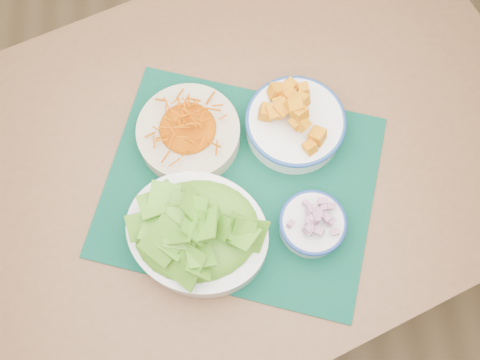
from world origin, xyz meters
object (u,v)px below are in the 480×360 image
Objects in this scene: table at (228,170)px; squash_bowl at (296,121)px; placemat at (240,185)px; carrot_bowl at (188,131)px; lettuce_bowl at (197,230)px; onion_bowl at (313,223)px.

table is 6.53× the size of squash_bowl.
carrot_bowl is at bearing 149.48° from placemat.
squash_bowl is at bearing 0.71° from carrot_bowl.
placemat is at bearing 74.00° from lettuce_bowl.
squash_bowl is (0.22, 0.00, 0.01)m from carrot_bowl.
placemat is 0.15m from lettuce_bowl.
placemat is 0.17m from squash_bowl.
carrot_bowl is 0.88× the size of squash_bowl.
table is at bearing -162.85° from squash_bowl.
carrot_bowl reaches higher than table.
table is at bearing -28.39° from carrot_bowl.
carrot_bowl is (-0.10, 0.11, 0.04)m from placemat.
onion_bowl is at bearing -69.07° from table.
carrot_bowl reaches higher than placemat.
carrot_bowl reaches higher than onion_bowl.
carrot_bowl is 0.21m from lettuce_bowl.
placemat is 1.56× the size of lettuce_bowl.
squash_bowl is at bearing -4.06° from table.
squash_bowl is 0.30m from lettuce_bowl.
squash_bowl is at bearing 61.14° from placemat.
squash_bowl is 0.71× the size of lettuce_bowl.
squash_bowl is at bearing 70.45° from lettuce_bowl.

